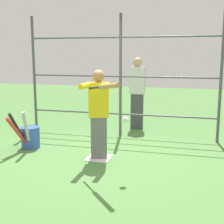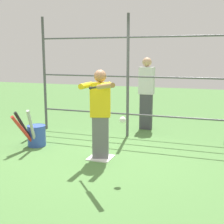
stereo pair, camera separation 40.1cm
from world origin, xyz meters
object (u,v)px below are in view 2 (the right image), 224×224
Objects in this scene: batter at (100,112)px; bat_bucket at (35,135)px; baseball_bat_swinging at (103,86)px; softball_in_flight at (123,120)px; bystander_behind_fence at (146,92)px.

bat_bucket is at bearing -10.08° from batter.
bat_bucket is at bearing -29.84° from baseball_bat_swinging.
bystander_behind_fence is (0.38, -3.05, 0.04)m from softball_in_flight.
bat_bucket is at bearing -23.73° from softball_in_flight.
softball_in_flight is at bearing 97.05° from bystander_behind_fence.
bystander_behind_fence is (0.14, -3.19, -0.45)m from baseball_bat_swinging.
baseball_bat_swinging is 3.22m from bystander_behind_fence.
bat_bucket is at bearing 51.61° from bystander_behind_fence.
batter reaches higher than bat_bucket.
baseball_bat_swinging is at bearing 150.16° from bat_bucket.
softball_in_flight reaches higher than bat_bucket.
baseball_bat_swinging is 0.87× the size of bat_bucket.
bystander_behind_fence is (-0.23, -2.40, 0.06)m from batter.
softball_in_flight is 0.12× the size of bat_bucket.
softball_in_flight is (-0.24, -0.14, -0.49)m from baseball_bat_swinging.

